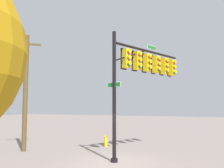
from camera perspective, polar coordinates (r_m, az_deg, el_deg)
name	(u,v)px	position (r m, az deg, el deg)	size (l,w,h in m)	color
ground_plane	(114,162)	(13.70, 0.52, -17.29)	(120.00, 120.00, 0.00)	gray
signal_pole_assembly	(145,68)	(15.61, 7.53, 3.54)	(6.12, 2.77, 6.95)	black
utility_pole	(25,90)	(17.58, -18.99, -1.36)	(1.23, 1.47, 7.67)	brown
fire_hydrant	(106,141)	(18.64, -1.40, -12.73)	(0.33, 0.24, 0.83)	yellow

